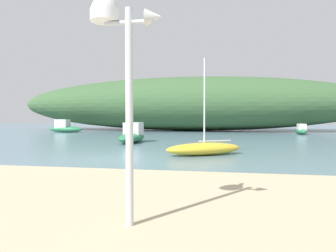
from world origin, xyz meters
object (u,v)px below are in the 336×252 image
at_px(mast_structure, 117,42).
at_px(sailboat_east_reach, 204,148).
at_px(motorboat_west_reach, 132,135).
at_px(motorboat_far_right, 65,128).
at_px(motorboat_by_sandbar, 301,130).

distance_m(mast_structure, sailboat_east_reach, 10.86).
height_order(motorboat_west_reach, sailboat_east_reach, sailboat_east_reach).
bearing_deg(motorboat_far_right, motorboat_west_reach, -44.92).
xyz_separation_m(mast_structure, sailboat_east_reach, (0.69, 10.49, -2.72)).
bearing_deg(sailboat_east_reach, mast_structure, -93.74).
distance_m(motorboat_west_reach, sailboat_east_reach, 8.42).
bearing_deg(motorboat_west_reach, mast_structure, -73.82).
xyz_separation_m(mast_structure, motorboat_far_right, (-16.56, 28.46, -2.51)).
bearing_deg(mast_structure, sailboat_east_reach, 86.26).
bearing_deg(motorboat_by_sandbar, motorboat_west_reach, -138.92).
bearing_deg(motorboat_west_reach, sailboat_east_reach, -48.64).
relative_size(motorboat_far_right, motorboat_by_sandbar, 1.46).
relative_size(sailboat_east_reach, motorboat_by_sandbar, 1.60).
height_order(mast_structure, sailboat_east_reach, sailboat_east_reach).
bearing_deg(motorboat_far_right, mast_structure, -59.80).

